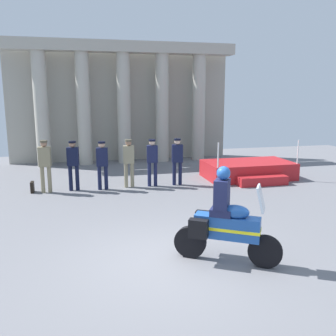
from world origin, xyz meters
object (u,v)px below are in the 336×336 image
at_px(officer_in_row_0, 45,162).
at_px(briefcase_on_ground, 32,187).
at_px(officer_in_row_1, 73,162).
at_px(officer_in_row_3, 129,159).
at_px(officer_in_row_2, 102,162).
at_px(officer_in_row_4, 152,159).
at_px(motorcycle_with_rider, 224,223).
at_px(officer_in_row_5, 177,158).
at_px(reviewing_stand, 249,170).

xyz_separation_m(officer_in_row_0, briefcase_on_ground, (-0.47, 0.14, -0.85)).
height_order(officer_in_row_1, briefcase_on_ground, officer_in_row_1).
bearing_deg(officer_in_row_3, officer_in_row_2, 14.98).
bearing_deg(officer_in_row_4, motorcycle_with_rider, 99.37).
bearing_deg(motorcycle_with_rider, officer_in_row_0, 153.13).
xyz_separation_m(officer_in_row_5, motorcycle_with_rider, (-0.76, -6.23, -0.19)).
relative_size(officer_in_row_5, briefcase_on_ground, 4.66).
xyz_separation_m(officer_in_row_5, briefcase_on_ground, (-4.96, 0.13, -0.81)).
bearing_deg(motorcycle_with_rider, officer_in_row_4, 123.43).
bearing_deg(officer_in_row_3, officer_in_row_4, -174.32).
distance_m(officer_in_row_1, motorcycle_with_rider, 6.91).
height_order(officer_in_row_0, officer_in_row_4, officer_in_row_0).
relative_size(officer_in_row_0, briefcase_on_ground, 4.85).
bearing_deg(officer_in_row_0, officer_in_row_1, -166.97).
xyz_separation_m(officer_in_row_4, motorcycle_with_rider, (0.15, -6.27, -0.19)).
bearing_deg(officer_in_row_5, motorcycle_with_rider, 91.11).
bearing_deg(briefcase_on_ground, officer_in_row_2, -4.13).
bearing_deg(motorcycle_with_rider, officer_in_row_1, 146.44).
height_order(officer_in_row_0, officer_in_row_5, officer_in_row_0).
bearing_deg(officer_in_row_1, reviewing_stand, -169.39).
relative_size(officer_in_row_0, officer_in_row_1, 1.03).
bearing_deg(officer_in_row_2, reviewing_stand, -167.87).
relative_size(reviewing_stand, officer_in_row_2, 2.01).
xyz_separation_m(officer_in_row_1, briefcase_on_ground, (-1.36, 0.06, -0.82)).
relative_size(officer_in_row_1, briefcase_on_ground, 4.69).
distance_m(reviewing_stand, officer_in_row_5, 3.07).
bearing_deg(officer_in_row_0, motorcycle_with_rider, 129.08).
bearing_deg(officer_in_row_4, officer_in_row_1, 7.43).
distance_m(reviewing_stand, officer_in_row_1, 6.62).
xyz_separation_m(officer_in_row_1, officer_in_row_4, (2.70, -0.03, -0.01)).
xyz_separation_m(reviewing_stand, officer_in_row_5, (-2.97, -0.36, 0.68)).
height_order(officer_in_row_4, briefcase_on_ground, officer_in_row_4).
distance_m(officer_in_row_0, officer_in_row_5, 4.50).
relative_size(officer_in_row_0, officer_in_row_3, 1.04).
relative_size(reviewing_stand, officer_in_row_1, 1.97).
distance_m(officer_in_row_0, officer_in_row_3, 2.77).
height_order(reviewing_stand, officer_in_row_3, officer_in_row_3).
distance_m(officer_in_row_4, officer_in_row_5, 0.90).
height_order(officer_in_row_0, motorcycle_with_rider, motorcycle_with_rider).
height_order(motorcycle_with_rider, briefcase_on_ground, motorcycle_with_rider).
distance_m(officer_in_row_3, briefcase_on_ground, 3.34).
distance_m(officer_in_row_1, officer_in_row_5, 3.61).
height_order(officer_in_row_2, motorcycle_with_rider, motorcycle_with_rider).
xyz_separation_m(officer_in_row_2, officer_in_row_3, (0.92, 0.11, 0.02)).
xyz_separation_m(officer_in_row_0, officer_in_row_1, (0.89, 0.08, -0.03)).
bearing_deg(officer_in_row_3, officer_in_row_0, 9.76).
bearing_deg(motorcycle_with_rider, reviewing_stand, 92.61).
height_order(officer_in_row_3, motorcycle_with_rider, motorcycle_with_rider).
distance_m(officer_in_row_4, briefcase_on_ground, 4.14).
bearing_deg(reviewing_stand, officer_in_row_5, -173.08).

